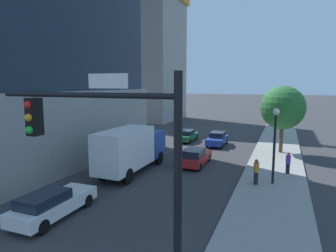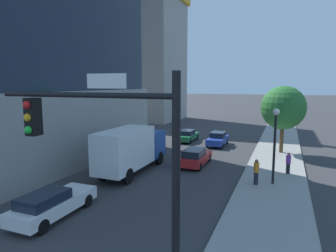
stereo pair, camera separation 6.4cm
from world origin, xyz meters
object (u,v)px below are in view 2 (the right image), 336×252
car_green (187,136)px  pedestrian_orange_shirt (256,172)px  car_white (52,204)px  box_truck (131,148)px  traffic_light_pole (111,158)px  street_lamp (275,134)px  car_red (195,157)px  street_tree (283,108)px  construction_building (139,46)px  pedestrian_purple_shirt (288,163)px  car_blue (218,139)px

car_green → pedestrian_orange_shirt: (8.97, -13.12, 0.33)m
car_green → pedestrian_orange_shirt: 15.90m
car_white → box_truck: size_ratio=0.61×
traffic_light_pole → street_lamp: bearing=75.8°
car_white → car_red: bearing=72.1°
street_tree → box_truck: street_tree is taller
street_lamp → street_tree: bearing=88.1°
street_lamp → car_red: size_ratio=1.13×
construction_building → street_tree: construction_building is taller
box_truck → car_green: bearing=90.0°
pedestrian_purple_shirt → car_blue: bearing=129.1°
pedestrian_purple_shirt → street_lamp: bearing=-108.8°
car_blue → pedestrian_orange_shirt: pedestrian_orange_shirt is taller
traffic_light_pole → car_blue: size_ratio=1.68×
pedestrian_orange_shirt → street_tree: bearing=82.7°
street_lamp → pedestrian_purple_shirt: 3.81m
car_white → car_blue: size_ratio=1.17×
street_lamp → car_green: 16.28m
traffic_light_pole → car_white: (-6.51, 4.66, -4.03)m
box_truck → street_tree: bearing=46.4°
street_tree → car_green: 11.28m
traffic_light_pole → car_red: bearing=99.1°
car_white → street_tree: bearing=61.4°
street_lamp → street_tree: street_tree is taller
construction_building → pedestrian_purple_shirt: bearing=-46.6°
traffic_light_pole → pedestrian_purple_shirt: size_ratio=4.26×
construction_building → street_tree: 34.30m
car_white → car_green: car_white is taller
car_green → pedestrian_purple_shirt: 14.69m
car_white → car_green: size_ratio=1.12×
box_truck → traffic_light_pole: bearing=-63.0°
car_white → car_green: bearing=90.0°
construction_building → street_lamp: (25.42, -30.62, -10.14)m
car_white → pedestrian_orange_shirt: 12.33m
pedestrian_purple_shirt → car_white: bearing=-132.9°
street_tree → pedestrian_orange_shirt: size_ratio=3.80×
street_tree → pedestrian_purple_shirt: street_tree is taller
car_white → traffic_light_pole: bearing=-35.6°
car_blue → pedestrian_orange_shirt: (5.12, -11.96, 0.27)m
car_white → box_truck: box_truck is taller
street_tree → car_green: bearing=165.5°
traffic_light_pole → car_blue: (-2.66, 25.08, -4.03)m
street_tree → pedestrian_purple_shirt: (0.60, -7.19, -3.45)m
car_blue → pedestrian_purple_shirt: 11.18m
car_green → pedestrian_purple_shirt: (10.90, -9.84, 0.29)m
construction_building → street_lamp: construction_building is taller
car_green → box_truck: bearing=-90.0°
pedestrian_purple_shirt → car_green: bearing=137.9°
construction_building → car_green: 27.05m
car_red → pedestrian_purple_shirt: (7.06, -0.16, 0.24)m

